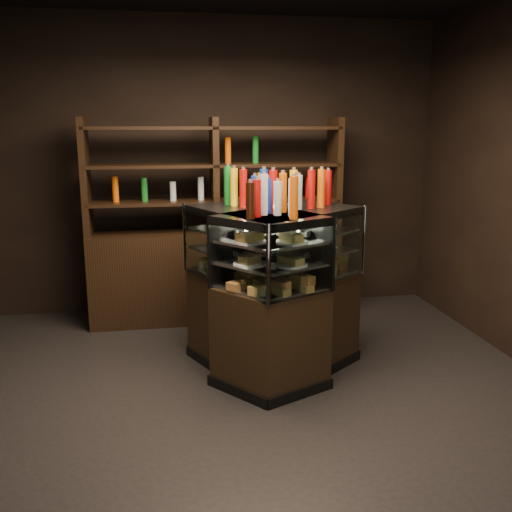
# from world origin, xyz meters

# --- Properties ---
(ground) EXTENTS (5.00, 5.00, 0.00)m
(ground) POSITION_xyz_m (0.00, 0.00, 0.00)
(ground) COLOR black
(ground) RESTS_ON ground
(room_shell) EXTENTS (5.02, 5.02, 3.01)m
(room_shell) POSITION_xyz_m (0.00, 0.00, 1.94)
(room_shell) COLOR black
(room_shell) RESTS_ON ground
(display_case) EXTENTS (1.44, 1.34, 1.31)m
(display_case) POSITION_xyz_m (0.44, 0.69, 0.44)
(display_case) COLOR black
(display_case) RESTS_ON ground
(food_display) EXTENTS (1.07, 1.09, 0.41)m
(food_display) POSITION_xyz_m (0.44, 0.69, 0.97)
(food_display) COLOR gold
(food_display) RESTS_ON display_case
(bottles_top) EXTENTS (0.91, 0.94, 0.30)m
(bottles_top) POSITION_xyz_m (0.44, 0.70, 1.44)
(bottles_top) COLOR #D8590A
(bottles_top) RESTS_ON display_case
(potted_conifer) EXTENTS (0.39, 0.39, 0.84)m
(potted_conifer) POSITION_xyz_m (0.54, 1.01, 0.48)
(potted_conifer) COLOR black
(potted_conifer) RESTS_ON ground
(back_shelving) EXTENTS (2.48, 0.45, 2.00)m
(back_shelving) POSITION_xyz_m (0.13, 2.05, 0.61)
(back_shelving) COLOR black
(back_shelving) RESTS_ON ground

